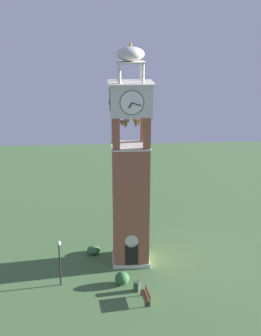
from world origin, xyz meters
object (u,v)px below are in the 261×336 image
object	(u,v)px
clock_tower	(131,177)
trash_bin	(137,286)
lamp_post	(59,255)
park_bench	(146,295)

from	to	relation	value
clock_tower	trash_bin	bearing A→B (deg)	-87.96
lamp_post	trash_bin	world-z (taller)	lamp_post
park_bench	trash_bin	bearing A→B (deg)	113.45
trash_bin	park_bench	bearing A→B (deg)	-66.55
park_bench	lamp_post	size ratio (longest dim) A/B	0.43
lamp_post	trash_bin	size ratio (longest dim) A/B	4.77
clock_tower	park_bench	size ratio (longest dim) A/B	11.10
park_bench	lamp_post	bearing A→B (deg)	158.47
park_bench	trash_bin	size ratio (longest dim) A/B	2.05
park_bench	trash_bin	distance (m)	1.46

